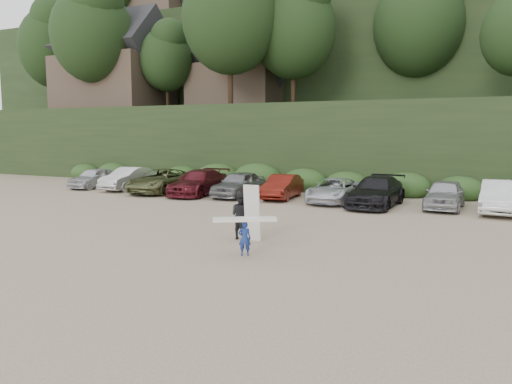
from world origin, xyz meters
The scene contains 5 objects.
ground centered at (0.00, 0.00, 0.00)m, with size 120.00×120.00×0.00m, color tan.
hillside_backdrop centered at (-0.26, 35.93, 11.22)m, with size 90.00×41.50×28.00m.
parked_cars centered at (1.86, 9.99, 0.75)m, with size 39.40×6.18×1.61m.
child_surfer centered at (2.15, -2.95, 0.84)m, with size 2.07×1.55×1.24m.
adult_surfer centered at (0.95, -0.79, 0.90)m, with size 1.35×0.88×2.10m.
Camera 1 is at (9.31, -17.14, 4.03)m, focal length 35.00 mm.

